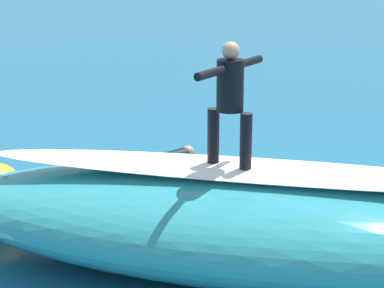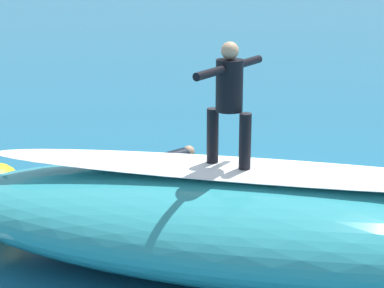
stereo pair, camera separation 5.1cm
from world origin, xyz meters
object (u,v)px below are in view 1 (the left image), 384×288
object	(u,v)px
surfboard_riding	(229,168)
surfboard_paddling	(167,171)
surfer_riding	(230,95)
surfer_paddling	(161,163)

from	to	relation	value
surfboard_riding	surfboard_paddling	distance (m)	4.12
surfboard_paddling	surfer_riding	bearing A→B (deg)	-120.45
surfer_riding	surfboard_riding	bearing A→B (deg)	-158.47
surfboard_riding	surfer_paddling	size ratio (longest dim) A/B	1.32
surfboard_paddling	surfer_paddling	world-z (taller)	surfer_paddling
surfboard_riding	surfer_paddling	bearing A→B (deg)	-41.43
surfer_riding	surfboard_paddling	world-z (taller)	surfer_riding
surfboard_riding	surfer_riding	world-z (taller)	surfer_riding
surfboard_riding	surfboard_paddling	size ratio (longest dim) A/B	0.92
surfboard_riding	surfer_riding	size ratio (longest dim) A/B	1.39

